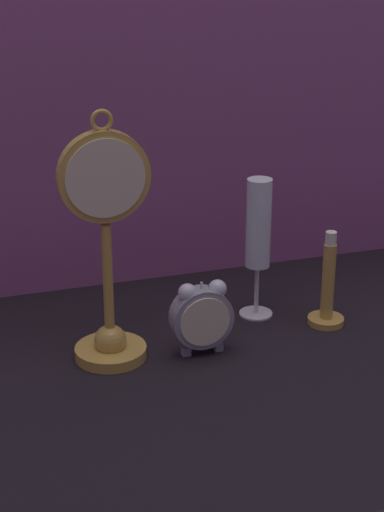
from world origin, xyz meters
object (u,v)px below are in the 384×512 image
(champagne_flute, at_px, (258,233))
(brass_candlestick, at_px, (327,294))
(pocket_watch_on_stand, at_px, (107,258))
(alarm_clock_twin_bell, at_px, (203,314))

(champagne_flute, xyz_separation_m, brass_candlestick, (0.09, -0.06, -0.09))
(brass_candlestick, bearing_deg, pocket_watch_on_stand, -179.52)
(champagne_flute, bearing_deg, brass_candlestick, -35.11)
(brass_candlestick, bearing_deg, champagne_flute, 144.89)
(pocket_watch_on_stand, distance_m, champagne_flute, 0.26)
(pocket_watch_on_stand, bearing_deg, brass_candlestick, 0.48)
(alarm_clock_twin_bell, distance_m, champagne_flute, 0.17)
(alarm_clock_twin_bell, height_order, brass_candlestick, brass_candlestick)
(pocket_watch_on_stand, bearing_deg, alarm_clock_twin_bell, -12.43)
(pocket_watch_on_stand, xyz_separation_m, alarm_clock_twin_bell, (0.13, -0.03, -0.09))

